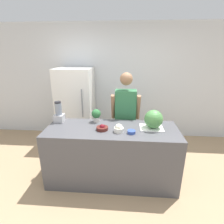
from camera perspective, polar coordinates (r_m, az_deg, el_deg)
The scene contains 12 objects.
ground_plane at distance 2.84m, azimuth -0.70°, elevation -25.33°, with size 14.00×14.00×0.00m, color tan.
wall_back at distance 4.14m, azimuth 1.82°, elevation 9.58°, with size 8.00×0.06×2.60m.
counter_island at distance 2.85m, azimuth -0.06°, elevation -13.66°, with size 1.99×0.73×0.90m.
refrigerator at distance 4.01m, azimuth -11.57°, elevation 2.00°, with size 0.76×0.72×1.66m.
person at distance 3.16m, azimuth 4.36°, elevation -1.77°, with size 0.51×0.27×1.66m.
cutting_board at distance 2.70m, azimuth 12.74°, elevation -5.07°, with size 0.34×0.27×0.01m.
watermelon at distance 2.64m, azimuth 13.42°, elevation -2.28°, with size 0.27×0.27×0.27m.
bowl_cherries at distance 2.58m, azimuth -3.21°, elevation -5.23°, with size 0.17×0.17×0.09m.
bowl_cream at distance 2.50m, azimuth 2.23°, elevation -5.44°, with size 0.14×0.14×0.12m.
bowl_small_blue at distance 2.49m, azimuth 6.35°, elevation -6.48°, with size 0.11×0.11×0.05m.
blender at distance 2.96m, azimuth -16.98°, elevation -0.45°, with size 0.15×0.15×0.34m.
potted_plant at distance 2.85m, azimuth -5.18°, elevation -0.93°, with size 0.15×0.15×0.21m.
Camera 1 is at (0.19, -2.02, 1.99)m, focal length 28.00 mm.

